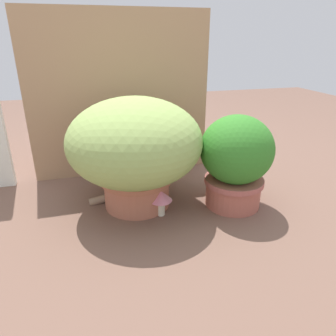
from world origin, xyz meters
name	(u,v)px	position (x,y,z in m)	size (l,w,h in m)	color
ground_plane	(149,209)	(0.00, 0.00, 0.00)	(6.00, 6.00, 0.00)	brown
cardboard_backdrop	(121,97)	(-0.04, 0.46, 0.43)	(0.96, 0.03, 0.85)	tan
grass_planter	(135,147)	(-0.04, 0.06, 0.28)	(0.58, 0.58, 0.49)	#B5694E
leafy_planter	(236,160)	(0.38, -0.06, 0.22)	(0.32, 0.32, 0.42)	#B05D4C
cat	(138,179)	(-0.03, 0.07, 0.12)	(0.37, 0.17, 0.32)	#9C8168
mushroom_ornament_pink	(161,198)	(0.04, -0.06, 0.08)	(0.10, 0.10, 0.12)	beige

